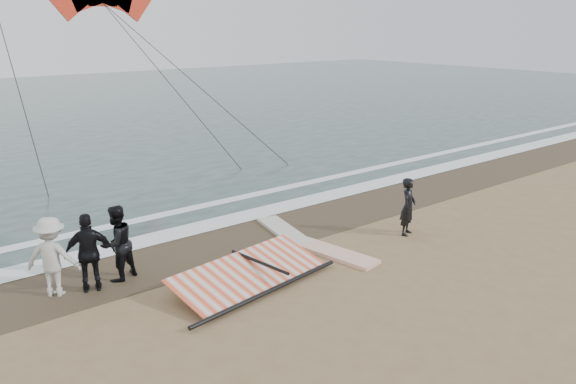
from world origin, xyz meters
The scene contains 10 objects.
ground centered at (0.00, 0.00, 0.00)m, with size 120.00×120.00×0.00m, color #8C704C.
sea centered at (0.00, 33.00, 0.01)m, with size 120.00×54.00×0.02m, color #233838.
wet_sand centered at (0.00, 4.50, 0.01)m, with size 120.00×2.80×0.01m, color #4C3D2B.
foam_near centered at (0.00, 5.90, 0.03)m, with size 120.00×0.90×0.01m, color white.
foam_far centered at (0.00, 7.60, 0.03)m, with size 120.00×0.45×0.01m, color white.
man_main centered at (3.20, 1.86, 0.82)m, with size 0.60×0.39×1.64m, color black.
board_white centered at (0.60, 2.01, 0.05)m, with size 0.66×2.37×0.09m, color white.
board_cream centered at (0.54, 4.10, 0.05)m, with size 0.64×2.40×0.10m, color beige.
trio_cluster centered at (-5.08, 4.06, 0.90)m, with size 2.58×1.31×1.81m.
sail_rig centered at (-2.15, 2.15, 0.19)m, with size 4.27×2.22×0.50m.
Camera 1 is at (-8.62, -7.74, 5.72)m, focal length 35.00 mm.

